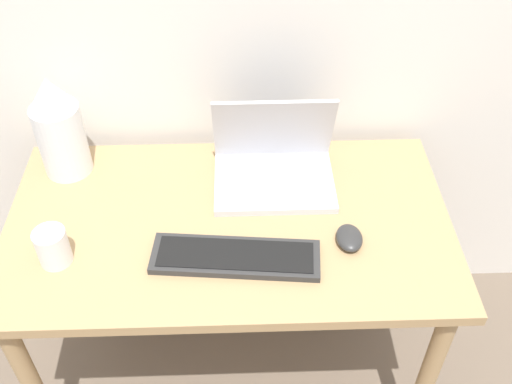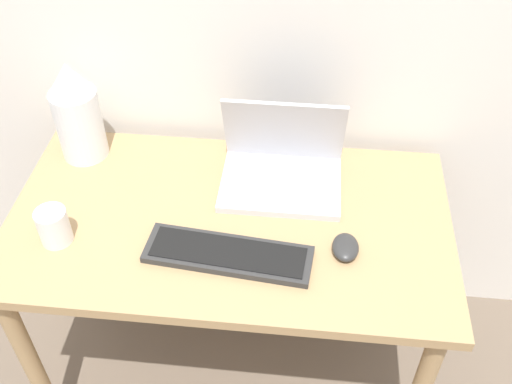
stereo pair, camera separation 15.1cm
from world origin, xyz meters
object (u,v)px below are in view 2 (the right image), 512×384
keyboard (228,254)px  mug (54,226)px  mouse (345,247)px  laptop (282,165)px  vase (77,112)px

keyboard → mug: (-0.44, 0.01, 0.04)m
keyboard → mouse: bearing=9.4°
laptop → keyboard: bearing=-110.2°
mouse → mug: size_ratio=0.95×
laptop → vase: bearing=174.1°
keyboard → vase: (-0.48, 0.36, 0.14)m
keyboard → vase: size_ratio=1.40×
mouse → vase: (-0.76, 0.31, 0.13)m
laptop → mouse: laptop is taller
keyboard → mouse: 0.29m
laptop → mouse: bearing=-54.7°
laptop → mug: laptop is taller
keyboard → mug: size_ratio=4.35×
laptop → keyboard: 0.32m
vase → keyboard: bearing=-37.0°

